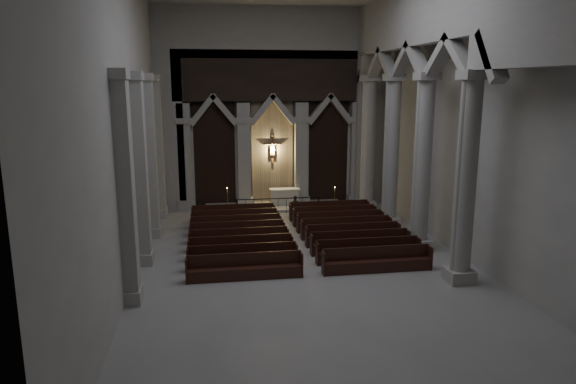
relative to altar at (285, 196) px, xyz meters
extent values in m
plane|color=#989691|center=(-0.66, -11.00, -0.63)|extent=(24.00, 24.00, 0.00)
cube|color=#ADAAA2|center=(-0.66, 1.00, 5.37)|extent=(14.00, 0.10, 12.00)
cube|color=#ADAAA2|center=(-0.66, -23.00, 5.37)|extent=(14.00, 0.10, 12.00)
cube|color=#ADAAA2|center=(-7.66, -11.00, 5.37)|extent=(0.10, 24.00, 12.00)
cube|color=#ADAAA2|center=(6.34, -11.00, 5.37)|extent=(0.10, 24.00, 12.00)
cube|color=#A9A69E|center=(-6.06, 0.50, 2.57)|extent=(0.80, 0.50, 6.40)
cube|color=#A9A69E|center=(-6.06, 0.50, -0.38)|extent=(1.05, 0.70, 0.50)
cube|color=#A9A69E|center=(-6.06, 0.50, 4.72)|extent=(1.00, 0.65, 0.35)
cube|color=#A9A69E|center=(-2.46, 0.50, 2.57)|extent=(0.80, 0.50, 6.40)
cube|color=#A9A69E|center=(-2.46, 0.50, -0.38)|extent=(1.05, 0.70, 0.50)
cube|color=#A9A69E|center=(-2.46, 0.50, 4.72)|extent=(1.00, 0.65, 0.35)
cube|color=#A9A69E|center=(1.14, 0.50, 2.57)|extent=(0.80, 0.50, 6.40)
cube|color=#A9A69E|center=(1.14, 0.50, -0.38)|extent=(1.05, 0.70, 0.50)
cube|color=#A9A69E|center=(1.14, 0.50, 4.72)|extent=(1.00, 0.65, 0.35)
cube|color=#A9A69E|center=(4.74, 0.50, 2.57)|extent=(0.80, 0.50, 6.40)
cube|color=#A9A69E|center=(4.74, 0.50, -0.38)|extent=(1.05, 0.70, 0.50)
cube|color=#A9A69E|center=(4.74, 0.50, 4.72)|extent=(1.00, 0.65, 0.35)
cube|color=black|center=(-4.26, 0.85, 2.87)|extent=(2.60, 0.15, 7.00)
cube|color=#9B8264|center=(-0.66, 0.85, 2.87)|extent=(2.60, 0.15, 7.00)
cube|color=black|center=(2.94, 0.85, 2.87)|extent=(2.60, 0.15, 7.00)
cube|color=black|center=(-0.66, 0.50, 7.37)|extent=(12.00, 0.50, 3.00)
cube|color=#A9A69E|center=(-6.86, 0.50, 3.87)|extent=(1.60, 0.50, 9.00)
cube|color=#A9A69E|center=(5.54, 0.50, 3.87)|extent=(1.60, 0.50, 9.00)
cube|color=#A9A69E|center=(-0.66, 0.50, 9.87)|extent=(14.00, 0.50, 3.00)
plane|color=#FFC072|center=(-0.66, 0.82, 2.87)|extent=(1.50, 0.00, 1.50)
cube|color=brown|center=(-0.66, 0.73, 2.87)|extent=(0.13, 0.08, 1.80)
cube|color=brown|center=(-0.66, 0.73, 3.22)|extent=(1.10, 0.08, 0.13)
cube|color=tan|center=(-0.66, 0.67, 2.82)|extent=(0.26, 0.10, 0.60)
sphere|color=tan|center=(-0.66, 0.67, 3.22)|extent=(0.17, 0.17, 0.17)
cylinder|color=tan|center=(-0.92, 0.67, 3.19)|extent=(0.45, 0.08, 0.08)
cylinder|color=tan|center=(-0.40, 0.67, 3.19)|extent=(0.45, 0.08, 0.08)
cube|color=#A9A69E|center=(4.84, -1.50, -0.38)|extent=(1.00, 1.00, 0.50)
cylinder|color=#A9A69E|center=(4.84, -1.50, 3.37)|extent=(0.70, 0.70, 7.50)
cube|color=#A9A69E|center=(4.84, -1.50, 7.22)|extent=(0.95, 0.95, 0.35)
cube|color=#A9A69E|center=(4.84, -5.50, -0.38)|extent=(1.00, 1.00, 0.50)
cylinder|color=#A9A69E|center=(4.84, -5.50, 3.37)|extent=(0.70, 0.70, 7.50)
cube|color=#A9A69E|center=(4.84, -5.50, 7.22)|extent=(0.95, 0.95, 0.35)
cube|color=#A9A69E|center=(4.84, -9.50, -0.38)|extent=(1.00, 1.00, 0.50)
cylinder|color=#A9A69E|center=(4.84, -9.50, 3.37)|extent=(0.70, 0.70, 7.50)
cube|color=#A9A69E|center=(4.84, -9.50, 7.22)|extent=(0.95, 0.95, 0.35)
cube|color=#A9A69E|center=(4.84, -13.50, -0.38)|extent=(1.00, 1.00, 0.50)
cylinder|color=#A9A69E|center=(4.84, -13.50, 3.37)|extent=(0.70, 0.70, 7.50)
cube|color=#A9A69E|center=(4.84, -13.50, 7.22)|extent=(0.95, 0.95, 0.35)
cube|color=#A9A69E|center=(4.84, -11.00, 9.97)|extent=(0.55, 24.00, 2.80)
cube|color=#A9A69E|center=(4.84, 0.40, 3.97)|extent=(0.55, 1.20, 9.20)
cube|color=#A9A69E|center=(-7.41, -1.50, -0.38)|extent=(0.60, 1.00, 0.50)
cube|color=#A9A69E|center=(-7.41, -1.50, 3.37)|extent=(0.50, 0.80, 7.50)
cube|color=#A9A69E|center=(-7.41, -1.50, 7.22)|extent=(0.60, 1.00, 0.35)
cube|color=#A9A69E|center=(-7.41, -5.50, -0.38)|extent=(0.60, 1.00, 0.50)
cube|color=#A9A69E|center=(-7.41, -5.50, 3.37)|extent=(0.50, 0.80, 7.50)
cube|color=#A9A69E|center=(-7.41, -5.50, 7.22)|extent=(0.60, 1.00, 0.35)
cube|color=#A9A69E|center=(-7.41, -9.50, -0.38)|extent=(0.60, 1.00, 0.50)
cube|color=#A9A69E|center=(-7.41, -9.50, 3.37)|extent=(0.50, 0.80, 7.50)
cube|color=#A9A69E|center=(-7.41, -9.50, 7.22)|extent=(0.60, 1.00, 0.35)
cube|color=#A9A69E|center=(-7.41, -13.50, -0.38)|extent=(0.60, 1.00, 0.50)
cube|color=#A9A69E|center=(-7.41, -13.50, 3.37)|extent=(0.50, 0.80, 7.50)
cube|color=#A9A69E|center=(-7.41, -13.50, 7.22)|extent=(0.60, 1.00, 0.35)
cube|color=#A9A69E|center=(-0.66, -0.40, -0.55)|extent=(8.50, 2.60, 0.15)
cube|color=beige|center=(0.00, 0.00, -0.02)|extent=(1.73, 0.67, 0.91)
cube|color=white|center=(0.00, 0.00, 0.45)|extent=(1.87, 0.75, 0.04)
cube|color=black|center=(-0.66, -1.90, 0.29)|extent=(4.84, 0.05, 0.05)
cube|color=black|center=(-3.08, -1.90, -0.15)|extent=(0.09, 0.09, 0.97)
cube|color=black|center=(1.76, -1.90, -0.15)|extent=(0.09, 0.09, 0.97)
cylinder|color=black|center=(-2.60, -1.90, -0.17)|extent=(0.02, 0.02, 0.89)
cylinder|color=black|center=(-2.11, -1.90, -0.17)|extent=(0.02, 0.02, 0.89)
cylinder|color=black|center=(-1.63, -1.90, -0.17)|extent=(0.02, 0.02, 0.89)
cylinder|color=black|center=(-1.15, -1.90, -0.17)|extent=(0.02, 0.02, 0.89)
cylinder|color=black|center=(-0.66, -1.90, -0.17)|extent=(0.02, 0.02, 0.89)
cylinder|color=black|center=(-0.18, -1.90, -0.17)|extent=(0.02, 0.02, 0.89)
cylinder|color=black|center=(0.31, -1.90, -0.17)|extent=(0.02, 0.02, 0.89)
cylinder|color=black|center=(0.79, -1.90, -0.17)|extent=(0.02, 0.02, 0.89)
cylinder|color=black|center=(1.27, -1.90, -0.17)|extent=(0.02, 0.02, 0.89)
cylinder|color=olive|center=(-3.61, -1.32, -0.60)|extent=(0.26, 0.26, 0.05)
cylinder|color=olive|center=(-3.61, -1.32, 0.03)|extent=(0.04, 0.04, 1.25)
cylinder|color=olive|center=(-3.61, -1.32, 0.65)|extent=(0.13, 0.13, 0.02)
cylinder|color=beige|center=(-3.61, -1.32, 0.77)|extent=(0.05, 0.05, 0.22)
sphere|color=#FFC359|center=(-3.61, -1.32, 0.90)|extent=(0.05, 0.05, 0.05)
cylinder|color=olive|center=(2.82, -1.58, -0.60)|extent=(0.24, 0.24, 0.05)
cylinder|color=olive|center=(2.82, -1.58, -0.02)|extent=(0.04, 0.04, 1.16)
cylinder|color=olive|center=(2.82, -1.58, 0.56)|extent=(0.12, 0.12, 0.02)
cylinder|color=beige|center=(2.82, -1.58, 0.66)|extent=(0.05, 0.05, 0.20)
sphere|color=#FFC359|center=(2.82, -1.58, 0.79)|extent=(0.04, 0.04, 0.04)
cube|color=black|center=(-3.36, -3.57, -0.39)|extent=(4.51, 0.43, 0.48)
cube|color=black|center=(-3.36, -3.36, 0.12)|extent=(4.51, 0.08, 0.54)
cube|color=black|center=(-5.61, -3.57, -0.15)|extent=(0.06, 0.48, 0.97)
cube|color=black|center=(-1.11, -3.57, -0.15)|extent=(0.06, 0.48, 0.97)
cube|color=black|center=(2.04, -3.57, -0.39)|extent=(4.51, 0.43, 0.48)
cube|color=black|center=(2.04, -3.36, 0.12)|extent=(4.51, 0.08, 0.54)
cube|color=black|center=(-0.21, -3.57, -0.15)|extent=(0.06, 0.48, 0.97)
cube|color=black|center=(4.29, -3.57, -0.15)|extent=(0.06, 0.48, 0.97)
cube|color=black|center=(-3.36, -4.77, -0.39)|extent=(4.51, 0.43, 0.48)
cube|color=black|center=(-3.36, -4.57, 0.12)|extent=(4.51, 0.08, 0.54)
cube|color=black|center=(-5.61, -4.77, -0.15)|extent=(0.06, 0.48, 0.97)
cube|color=black|center=(-1.11, -4.77, -0.15)|extent=(0.06, 0.48, 0.97)
cube|color=black|center=(2.04, -4.77, -0.39)|extent=(4.51, 0.43, 0.48)
cube|color=black|center=(2.04, -4.57, 0.12)|extent=(4.51, 0.08, 0.54)
cube|color=black|center=(-0.21, -4.77, -0.15)|extent=(0.06, 0.48, 0.97)
cube|color=black|center=(4.29, -4.77, -0.15)|extent=(0.06, 0.48, 0.97)
cube|color=black|center=(-3.36, -5.98, -0.39)|extent=(4.51, 0.43, 0.48)
cube|color=black|center=(-3.36, -5.77, 0.12)|extent=(4.51, 0.08, 0.54)
cube|color=black|center=(-5.61, -5.98, -0.15)|extent=(0.06, 0.48, 0.97)
cube|color=black|center=(-1.11, -5.98, -0.15)|extent=(0.06, 0.48, 0.97)
cube|color=black|center=(2.04, -5.98, -0.39)|extent=(4.51, 0.43, 0.48)
cube|color=black|center=(2.04, -5.77, 0.12)|extent=(4.51, 0.08, 0.54)
cube|color=black|center=(-0.21, -5.98, -0.15)|extent=(0.06, 0.48, 0.97)
cube|color=black|center=(4.29, -5.98, -0.15)|extent=(0.06, 0.48, 0.97)
cube|color=black|center=(-3.36, -7.18, -0.39)|extent=(4.51, 0.43, 0.48)
cube|color=black|center=(-3.36, -6.98, 0.12)|extent=(4.51, 0.08, 0.54)
cube|color=black|center=(-5.61, -7.18, -0.15)|extent=(0.06, 0.48, 0.97)
cube|color=black|center=(-1.11, -7.18, -0.15)|extent=(0.06, 0.48, 0.97)
cube|color=black|center=(2.04, -7.18, -0.39)|extent=(4.51, 0.43, 0.48)
cube|color=black|center=(2.04, -6.98, 0.12)|extent=(4.51, 0.08, 0.54)
cube|color=black|center=(-0.21, -7.18, -0.15)|extent=(0.06, 0.48, 0.97)
cube|color=black|center=(4.29, -7.18, -0.15)|extent=(0.06, 0.48, 0.97)
cube|color=black|center=(-3.36, -8.38, -0.39)|extent=(4.51, 0.43, 0.48)
cube|color=black|center=(-3.36, -8.18, 0.12)|extent=(4.51, 0.08, 0.54)
cube|color=black|center=(-5.61, -8.38, -0.15)|extent=(0.06, 0.48, 0.97)
cube|color=black|center=(-1.11, -8.38, -0.15)|extent=(0.06, 0.48, 0.97)
cube|color=black|center=(2.04, -8.38, -0.39)|extent=(4.51, 0.43, 0.48)
cube|color=black|center=(2.04, -8.18, 0.12)|extent=(4.51, 0.08, 0.54)
cube|color=black|center=(-0.21, -8.38, -0.15)|extent=(0.06, 0.48, 0.97)
cube|color=black|center=(4.29, -8.38, -0.15)|extent=(0.06, 0.48, 0.97)
cube|color=black|center=(-3.36, -9.59, -0.39)|extent=(4.51, 0.43, 0.48)
cube|color=black|center=(-3.36, -9.38, 0.12)|extent=(4.51, 0.08, 0.54)
cube|color=black|center=(-5.61, -9.59, -0.15)|extent=(0.06, 0.48, 0.97)
cube|color=black|center=(-1.11, -9.59, -0.15)|extent=(0.06, 0.48, 0.97)
cube|color=black|center=(2.04, -9.59, -0.39)|extent=(4.51, 0.43, 0.48)
cube|color=black|center=(2.04, -9.38, 0.12)|extent=(4.51, 0.08, 0.54)
cube|color=black|center=(-0.21, -9.59, -0.15)|extent=(0.06, 0.48, 0.97)
cube|color=black|center=(4.29, -9.59, -0.15)|extent=(0.06, 0.48, 0.97)
cube|color=black|center=(-3.36, -10.79, -0.39)|extent=(4.51, 0.43, 0.48)
cube|color=black|center=(-3.36, -10.59, 0.12)|extent=(4.51, 0.08, 0.54)
cube|color=black|center=(-5.61, -10.79, -0.15)|extent=(0.06, 0.48, 0.97)
cube|color=black|center=(-1.11, -10.79, -0.15)|extent=(0.06, 0.48, 0.97)
cube|color=black|center=(2.04, -10.79, -0.39)|extent=(4.51, 0.43, 0.48)
cube|color=black|center=(2.04, -10.59, 0.12)|extent=(4.51, 0.08, 0.54)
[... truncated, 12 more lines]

